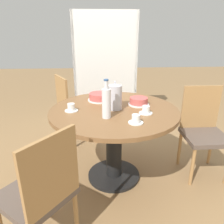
{
  "coord_description": "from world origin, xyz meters",
  "views": [
    {
      "loc": [
        -0.14,
        -1.92,
        1.46
      ],
      "look_at": [
        0.0,
        0.31,
        0.61
      ],
      "focal_mm": 35.0,
      "sensor_mm": 36.0,
      "label": 1
    }
  ],
  "objects_px": {
    "bookshelf": "(106,71)",
    "water_bottle": "(106,102)",
    "cake_second": "(139,101)",
    "cup_c": "(146,110)",
    "chair_b": "(73,108)",
    "chair_a": "(203,129)",
    "chair_c": "(41,192)",
    "cup_a": "(136,120)",
    "cup_b": "(71,108)",
    "cake_main": "(100,97)",
    "coffee_pot": "(115,96)"
  },
  "relations": [
    {
      "from": "bookshelf",
      "to": "water_bottle",
      "type": "relative_size",
      "value": 5.22
    },
    {
      "from": "cake_second",
      "to": "cup_c",
      "type": "distance_m",
      "value": 0.24
    },
    {
      "from": "chair_b",
      "to": "bookshelf",
      "type": "height_order",
      "value": "bookshelf"
    },
    {
      "from": "chair_a",
      "to": "chair_c",
      "type": "relative_size",
      "value": 1.0
    },
    {
      "from": "water_bottle",
      "to": "cup_a",
      "type": "relative_size",
      "value": 2.71
    },
    {
      "from": "bookshelf",
      "to": "cake_second",
      "type": "xyz_separation_m",
      "value": [
        0.27,
        -1.4,
        -0.06
      ]
    },
    {
      "from": "chair_b",
      "to": "cup_a",
      "type": "bearing_deg",
      "value": -178.15
    },
    {
      "from": "chair_a",
      "to": "cup_c",
      "type": "relative_size",
      "value": 7.55
    },
    {
      "from": "cup_b",
      "to": "chair_c",
      "type": "bearing_deg",
      "value": -99.88
    },
    {
      "from": "chair_a",
      "to": "cup_b",
      "type": "bearing_deg",
      "value": -175.83
    },
    {
      "from": "chair_c",
      "to": "cake_main",
      "type": "bearing_deg",
      "value": -162.43
    },
    {
      "from": "cup_a",
      "to": "chair_b",
      "type": "bearing_deg",
      "value": 119.03
    },
    {
      "from": "water_bottle",
      "to": "cake_main",
      "type": "bearing_deg",
      "value": 96.3
    },
    {
      "from": "coffee_pot",
      "to": "cup_b",
      "type": "height_order",
      "value": "coffee_pot"
    },
    {
      "from": "chair_b",
      "to": "cake_main",
      "type": "bearing_deg",
      "value": -173.54
    },
    {
      "from": "chair_b",
      "to": "cup_c",
      "type": "bearing_deg",
      "value": -168.23
    },
    {
      "from": "chair_c",
      "to": "chair_a",
      "type": "bearing_deg",
      "value": 157.93
    },
    {
      "from": "cake_second",
      "to": "cup_a",
      "type": "distance_m",
      "value": 0.46
    },
    {
      "from": "coffee_pot",
      "to": "cake_second",
      "type": "height_order",
      "value": "coffee_pot"
    },
    {
      "from": "coffee_pot",
      "to": "cup_b",
      "type": "relative_size",
      "value": 2.19
    },
    {
      "from": "chair_a",
      "to": "bookshelf",
      "type": "distance_m",
      "value": 1.77
    },
    {
      "from": "coffee_pot",
      "to": "cup_a",
      "type": "xyz_separation_m",
      "value": [
        0.14,
        -0.34,
        -0.09
      ]
    },
    {
      "from": "chair_a",
      "to": "cake_second",
      "type": "height_order",
      "value": "chair_a"
    },
    {
      "from": "chair_a",
      "to": "coffee_pot",
      "type": "bearing_deg",
      "value": -175.91
    },
    {
      "from": "chair_c",
      "to": "bookshelf",
      "type": "relative_size",
      "value": 0.53
    },
    {
      "from": "coffee_pot",
      "to": "chair_b",
      "type": "bearing_deg",
      "value": 121.61
    },
    {
      "from": "bookshelf",
      "to": "cake_main",
      "type": "height_order",
      "value": "bookshelf"
    },
    {
      "from": "bookshelf",
      "to": "cup_b",
      "type": "relative_size",
      "value": 14.14
    },
    {
      "from": "bookshelf",
      "to": "cake_second",
      "type": "relative_size",
      "value": 8.33
    },
    {
      "from": "bookshelf",
      "to": "cup_a",
      "type": "bearing_deg",
      "value": 95.26
    },
    {
      "from": "chair_b",
      "to": "cup_b",
      "type": "height_order",
      "value": "chair_b"
    },
    {
      "from": "cup_a",
      "to": "cup_c",
      "type": "height_order",
      "value": "same"
    },
    {
      "from": "chair_c",
      "to": "cup_b",
      "type": "bearing_deg",
      "value": -151.79
    },
    {
      "from": "chair_b",
      "to": "chair_a",
      "type": "bearing_deg",
      "value": -144.7
    },
    {
      "from": "chair_c",
      "to": "cake_second",
      "type": "xyz_separation_m",
      "value": [
        0.78,
        0.88,
        0.31
      ]
    },
    {
      "from": "cup_c",
      "to": "chair_b",
      "type": "bearing_deg",
      "value": 128.95
    },
    {
      "from": "cup_a",
      "to": "coffee_pot",
      "type": "bearing_deg",
      "value": 112.42
    },
    {
      "from": "chair_c",
      "to": "cup_a",
      "type": "height_order",
      "value": "chair_c"
    },
    {
      "from": "chair_b",
      "to": "cake_second",
      "type": "xyz_separation_m",
      "value": [
        0.74,
        -0.7,
        0.31
      ]
    },
    {
      "from": "chair_a",
      "to": "cup_b",
      "type": "relative_size",
      "value": 7.55
    },
    {
      "from": "chair_a",
      "to": "chair_b",
      "type": "bearing_deg",
      "value": 152.72
    },
    {
      "from": "chair_a",
      "to": "chair_c",
      "type": "bearing_deg",
      "value": -149.92
    },
    {
      "from": "cup_c",
      "to": "chair_a",
      "type": "bearing_deg",
      "value": 16.59
    },
    {
      "from": "chair_b",
      "to": "cake_main",
      "type": "height_order",
      "value": "chair_b"
    },
    {
      "from": "cake_second",
      "to": "cake_main",
      "type": "bearing_deg",
      "value": 156.36
    },
    {
      "from": "chair_b",
      "to": "cup_b",
      "type": "distance_m",
      "value": 0.89
    },
    {
      "from": "chair_c",
      "to": "coffee_pot",
      "type": "distance_m",
      "value": 1.02
    },
    {
      "from": "bookshelf",
      "to": "water_bottle",
      "type": "xyz_separation_m",
      "value": [
        -0.06,
        -1.71,
        0.04
      ]
    },
    {
      "from": "chair_b",
      "to": "cup_b",
      "type": "xyz_separation_m",
      "value": [
        0.09,
        -0.83,
        0.3
      ]
    },
    {
      "from": "bookshelf",
      "to": "cake_main",
      "type": "bearing_deg",
      "value": 84.8
    }
  ]
}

